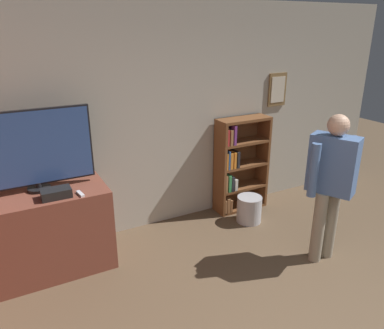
% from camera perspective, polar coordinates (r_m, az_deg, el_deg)
% --- Properties ---
extents(wall_back, '(6.66, 0.09, 2.70)m').
position_cam_1_polar(wall_back, '(4.61, -2.37, 7.22)').
color(wall_back, '#B2AD9E').
rests_on(wall_back, ground_plane).
extents(tv_ledge, '(1.25, 0.66, 0.87)m').
position_cam_1_polar(tv_ledge, '(4.14, -21.31, -9.48)').
color(tv_ledge, brown).
rests_on(tv_ledge, ground_plane).
extents(television, '(1.11, 0.22, 0.81)m').
position_cam_1_polar(television, '(3.87, -23.05, 2.07)').
color(television, black).
rests_on(television, tv_ledge).
extents(game_console, '(0.27, 0.16, 0.09)m').
position_cam_1_polar(game_console, '(3.76, -20.00, -4.13)').
color(game_console, black).
rests_on(game_console, tv_ledge).
extents(remote_loose, '(0.05, 0.14, 0.02)m').
position_cam_1_polar(remote_loose, '(3.76, -16.65, -4.29)').
color(remote_loose, white).
rests_on(remote_loose, tv_ledge).
extents(bookshelf, '(0.73, 0.28, 1.28)m').
position_cam_1_polar(bookshelf, '(5.07, 6.95, -0.15)').
color(bookshelf, brown).
rests_on(bookshelf, ground_plane).
extents(person, '(0.60, 0.51, 1.61)m').
position_cam_1_polar(person, '(4.06, 20.44, -1.86)').
color(person, gray).
rests_on(person, ground_plane).
extents(waste_bin, '(0.32, 0.32, 0.34)m').
position_cam_1_polar(waste_bin, '(4.93, 8.70, -6.74)').
color(waste_bin, '#B7B7BC').
rests_on(waste_bin, ground_plane).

